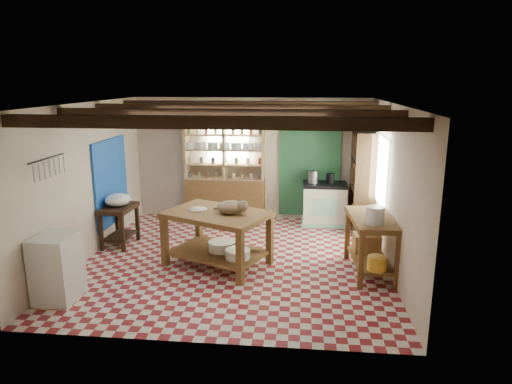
# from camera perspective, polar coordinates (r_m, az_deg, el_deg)

# --- Properties ---
(floor) EXTENTS (5.00, 5.00, 0.02)m
(floor) POSITION_cam_1_polar(r_m,az_deg,el_deg) (7.79, -2.63, -8.58)
(floor) COLOR maroon
(floor) RESTS_ON ground
(ceiling) EXTENTS (5.00, 5.00, 0.02)m
(ceiling) POSITION_cam_1_polar(r_m,az_deg,el_deg) (7.21, -2.86, 10.98)
(ceiling) COLOR #47484D
(ceiling) RESTS_ON wall_back
(wall_back) EXTENTS (5.00, 0.04, 2.60)m
(wall_back) POSITION_cam_1_polar(r_m,az_deg,el_deg) (9.82, -0.57, 4.13)
(wall_back) COLOR beige
(wall_back) RESTS_ON floor
(wall_front) EXTENTS (5.00, 0.04, 2.60)m
(wall_front) POSITION_cam_1_polar(r_m,az_deg,el_deg) (5.02, -6.99, -5.56)
(wall_front) COLOR beige
(wall_front) RESTS_ON floor
(wall_left) EXTENTS (0.04, 5.00, 2.60)m
(wall_left) POSITION_cam_1_polar(r_m,az_deg,el_deg) (8.14, -20.43, 1.21)
(wall_left) COLOR beige
(wall_left) RESTS_ON floor
(wall_right) EXTENTS (0.04, 5.00, 2.60)m
(wall_right) POSITION_cam_1_polar(r_m,az_deg,el_deg) (7.44, 16.66, 0.38)
(wall_right) COLOR beige
(wall_right) RESTS_ON floor
(ceiling_beams) EXTENTS (5.00, 3.80, 0.15)m
(ceiling_beams) POSITION_cam_1_polar(r_m,az_deg,el_deg) (7.21, -2.85, 10.03)
(ceiling_beams) COLOR black
(ceiling_beams) RESTS_ON ceiling
(blue_wall_patch) EXTENTS (0.04, 1.40, 1.60)m
(blue_wall_patch) POSITION_cam_1_polar(r_m,az_deg,el_deg) (8.96, -17.66, 1.23)
(blue_wall_patch) COLOR #164CAC
(blue_wall_patch) RESTS_ON wall_left
(green_wall_patch) EXTENTS (1.30, 0.04, 2.30)m
(green_wall_patch) POSITION_cam_1_polar(r_m,az_deg,el_deg) (9.74, 6.75, 3.66)
(green_wall_patch) COLOR #215331
(green_wall_patch) RESTS_ON wall_back
(window_back) EXTENTS (0.90, 0.02, 0.80)m
(window_back) POSITION_cam_1_polar(r_m,az_deg,el_deg) (9.81, -3.51, 6.46)
(window_back) COLOR beige
(window_back) RESTS_ON wall_back
(window_right) EXTENTS (0.02, 1.30, 1.20)m
(window_right) POSITION_cam_1_polar(r_m,az_deg,el_deg) (8.38, 15.35, 2.64)
(window_right) COLOR beige
(window_right) RESTS_ON wall_right
(utensil_rail) EXTENTS (0.06, 0.90, 0.28)m
(utensil_rail) POSITION_cam_1_polar(r_m,az_deg,el_deg) (6.99, -24.58, 2.87)
(utensil_rail) COLOR black
(utensil_rail) RESTS_ON wall_left
(pot_rack) EXTENTS (0.86, 0.12, 0.36)m
(pot_rack) POSITION_cam_1_polar(r_m,az_deg,el_deg) (9.20, 6.95, 8.90)
(pot_rack) COLOR black
(pot_rack) RESTS_ON ceiling
(shelving_unit) EXTENTS (1.70, 0.34, 2.20)m
(shelving_unit) POSITION_cam_1_polar(r_m,az_deg,el_deg) (9.75, -3.91, 2.83)
(shelving_unit) COLOR tan
(shelving_unit) RESTS_ON floor
(tall_rack) EXTENTS (0.40, 0.86, 2.00)m
(tall_rack) POSITION_cam_1_polar(r_m,az_deg,el_deg) (9.21, 13.18, 1.20)
(tall_rack) COLOR black
(tall_rack) RESTS_ON floor
(work_table) EXTENTS (1.87, 1.61, 0.90)m
(work_table) POSITION_cam_1_polar(r_m,az_deg,el_deg) (7.48, -4.84, -5.82)
(work_table) COLOR brown
(work_table) RESTS_ON floor
(stove) EXTENTS (0.90, 0.61, 0.88)m
(stove) POSITION_cam_1_polar(r_m,az_deg,el_deg) (9.61, 8.55, -1.48)
(stove) COLOR #ECE7CD
(stove) RESTS_ON floor
(prep_table) EXTENTS (0.55, 0.77, 0.75)m
(prep_table) POSITION_cam_1_polar(r_m,az_deg,el_deg) (8.70, -16.68, -4.04)
(prep_table) COLOR black
(prep_table) RESTS_ON floor
(white_cabinet) EXTENTS (0.51, 0.62, 0.92)m
(white_cabinet) POSITION_cam_1_polar(r_m,az_deg,el_deg) (6.88, -23.62, -8.66)
(white_cabinet) COLOR silver
(white_cabinet) RESTS_ON floor
(right_counter) EXTENTS (0.73, 1.33, 0.92)m
(right_counter) POSITION_cam_1_polar(r_m,az_deg,el_deg) (7.35, 14.15, -6.46)
(right_counter) COLOR brown
(right_counter) RESTS_ON floor
(cat) EXTENTS (0.54, 0.46, 0.21)m
(cat) POSITION_cam_1_polar(r_m,az_deg,el_deg) (7.22, -3.07, -1.91)
(cat) COLOR #826A4B
(cat) RESTS_ON work_table
(steel_tray) EXTENTS (0.41, 0.41, 0.02)m
(steel_tray) POSITION_cam_1_polar(r_m,az_deg,el_deg) (7.50, -7.33, -2.16)
(steel_tray) COLOR #929399
(steel_tray) RESTS_ON work_table
(basin_large) EXTENTS (0.58, 0.58, 0.15)m
(basin_large) POSITION_cam_1_polar(r_m,az_deg,el_deg) (7.54, -4.29, -6.74)
(basin_large) COLOR silver
(basin_large) RESTS_ON work_table
(basin_small) EXTENTS (0.52, 0.52, 0.14)m
(basin_small) POSITION_cam_1_polar(r_m,az_deg,el_deg) (7.22, -2.31, -7.73)
(basin_small) COLOR silver
(basin_small) RESTS_ON work_table
(kettle_left) EXTENTS (0.22, 0.22, 0.26)m
(kettle_left) POSITION_cam_1_polar(r_m,az_deg,el_deg) (9.47, 7.16, 1.87)
(kettle_left) COLOR #929399
(kettle_left) RESTS_ON stove
(kettle_right) EXTENTS (0.17, 0.17, 0.21)m
(kettle_right) POSITION_cam_1_polar(r_m,az_deg,el_deg) (9.49, 9.27, 1.67)
(kettle_right) COLOR black
(kettle_right) RESTS_ON stove
(enamel_bowl) EXTENTS (0.48, 0.48, 0.23)m
(enamel_bowl) POSITION_cam_1_polar(r_m,az_deg,el_deg) (8.57, -16.90, -0.94)
(enamel_bowl) COLOR silver
(enamel_bowl) RESTS_ON prep_table
(white_bucket) EXTENTS (0.28, 0.28, 0.26)m
(white_bucket) POSITION_cam_1_polar(r_m,az_deg,el_deg) (6.83, 14.65, -2.84)
(white_bucket) COLOR silver
(white_bucket) RESTS_ON right_counter
(wicker_basket) EXTENTS (0.44, 0.36, 0.29)m
(wicker_basket) POSITION_cam_1_polar(r_m,az_deg,el_deg) (7.65, 13.64, -6.19)
(wicker_basket) COLOR #A67743
(wicker_basket) RESTS_ON right_counter
(yellow_tub) EXTENTS (0.30, 0.30, 0.21)m
(yellow_tub) POSITION_cam_1_polar(r_m,az_deg,el_deg) (6.98, 14.88, -8.61)
(yellow_tub) COLOR gold
(yellow_tub) RESTS_ON right_counter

